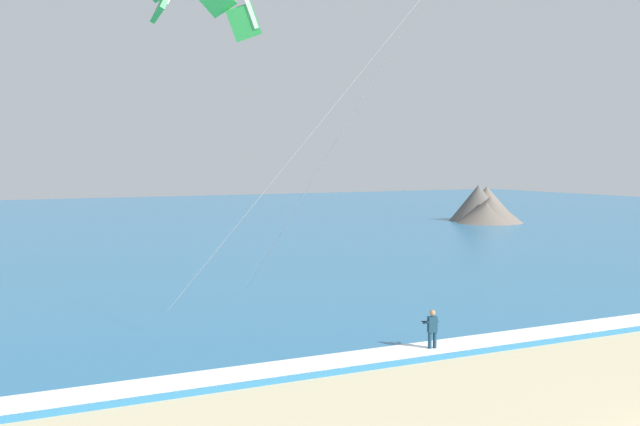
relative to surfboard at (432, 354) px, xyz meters
The scene contains 5 objects.
sea 59.21m from the surfboard, 88.02° to the left, with size 200.00×120.00×0.20m, color teal.
surf_foam 2.06m from the surfboard, ahead, with size 200.00×1.71×0.04m, color white.
surfboard is the anchor object (origin of this frame).
kitesurfer 0.91m from the surfboard, 78.59° to the left, with size 0.59×0.59×1.69m.
headland_right 61.45m from the surfboard, 48.71° to the left, with size 9.95×10.61×4.29m.
Camera 1 is at (-19.42, -12.46, 7.35)m, focal length 44.71 mm.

